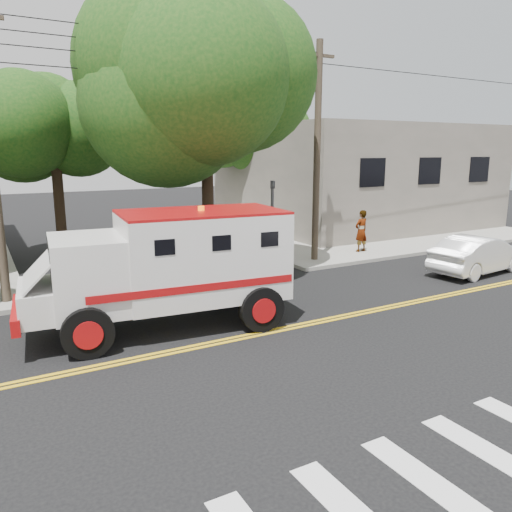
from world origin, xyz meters
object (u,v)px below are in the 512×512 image
armored_truck (170,263)px  pedestrian_b (275,237)px  parked_sedan (479,254)px  pedestrian_a (361,231)px

armored_truck → pedestrian_b: armored_truck is taller
parked_sedan → pedestrian_b: (-5.28, 6.61, 0.16)m
armored_truck → parked_sedan: armored_truck is taller
armored_truck → pedestrian_b: (7.29, 6.51, -0.89)m
armored_truck → pedestrian_a: armored_truck is taller
pedestrian_a → parked_sedan: bearing=102.2°
parked_sedan → pedestrian_b: size_ratio=3.00×
pedestrian_b → parked_sedan: bearing=136.7°
armored_truck → pedestrian_b: size_ratio=4.75×
pedestrian_a → pedestrian_b: 3.99m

